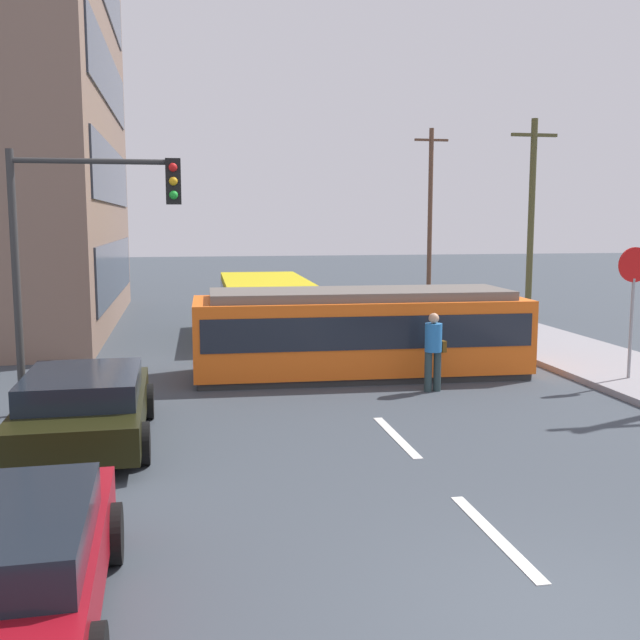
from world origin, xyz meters
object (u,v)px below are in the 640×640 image
(city_bus, at_px, (265,303))
(stop_sign, at_px, (633,285))
(streetcar_tram, at_px, (360,331))
(traffic_light_mast, at_px, (84,229))
(pedestrian_crossing, at_px, (434,347))
(utility_pole_mid, at_px, (531,214))
(parked_sedan_mid, at_px, (84,406))
(utility_pole_far, at_px, (430,206))

(city_bus, distance_m, stop_sign, 10.89)
(streetcar_tram, relative_size, traffic_light_mast, 1.59)
(pedestrian_crossing, height_order, stop_sign, stop_sign)
(pedestrian_crossing, bearing_deg, city_bus, 108.55)
(streetcar_tram, relative_size, utility_pole_mid, 1.05)
(parked_sedan_mid, height_order, utility_pole_far, utility_pole_far)
(pedestrian_crossing, height_order, utility_pole_mid, utility_pole_mid)
(pedestrian_crossing, relative_size, stop_sign, 0.58)
(pedestrian_crossing, xyz_separation_m, parked_sedan_mid, (-6.78, -2.51, -0.32))
(streetcar_tram, bearing_deg, pedestrian_crossing, -59.69)
(streetcar_tram, xyz_separation_m, utility_pole_mid, (8.93, 9.59, 2.81))
(parked_sedan_mid, bearing_deg, city_bus, 68.71)
(pedestrian_crossing, bearing_deg, traffic_light_mast, -176.23)
(streetcar_tram, xyz_separation_m, traffic_light_mast, (-5.78, -2.39, 2.39))
(streetcar_tram, xyz_separation_m, utility_pole_far, (8.84, 20.94, 3.31))
(city_bus, bearing_deg, parked_sedan_mid, -111.29)
(parked_sedan_mid, distance_m, stop_sign, 11.61)
(utility_pole_mid, bearing_deg, utility_pole_far, 90.47)
(pedestrian_crossing, distance_m, utility_pole_mid, 14.22)
(traffic_light_mast, bearing_deg, pedestrian_crossing, 3.77)
(stop_sign, distance_m, traffic_light_mast, 11.47)
(utility_pole_mid, distance_m, utility_pole_far, 11.36)
(city_bus, distance_m, pedestrian_crossing, 8.43)
(streetcar_tram, distance_m, utility_pole_mid, 13.40)
(traffic_light_mast, height_order, utility_pole_far, utility_pole_far)
(city_bus, relative_size, utility_pole_mid, 0.82)
(city_bus, bearing_deg, pedestrian_crossing, -71.45)
(streetcar_tram, relative_size, pedestrian_crossing, 4.62)
(pedestrian_crossing, bearing_deg, stop_sign, -1.70)
(stop_sign, relative_size, traffic_light_mast, 0.59)
(city_bus, xyz_separation_m, parked_sedan_mid, (-4.09, -10.51, -0.43))
(streetcar_tram, xyz_separation_m, parked_sedan_mid, (-5.64, -4.45, -0.41))
(streetcar_tram, relative_size, stop_sign, 2.68)
(utility_pole_far, bearing_deg, pedestrian_crossing, -108.61)
(streetcar_tram, distance_m, city_bus, 6.25)
(utility_pole_mid, bearing_deg, city_bus, -161.36)
(pedestrian_crossing, relative_size, utility_pole_mid, 0.23)
(stop_sign, height_order, utility_pole_far, utility_pole_far)
(streetcar_tram, bearing_deg, traffic_light_mast, -157.49)
(streetcar_tram, xyz_separation_m, pedestrian_crossing, (1.13, -1.94, -0.09))
(parked_sedan_mid, relative_size, utility_pole_far, 0.53)
(stop_sign, distance_m, utility_pole_far, 23.34)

